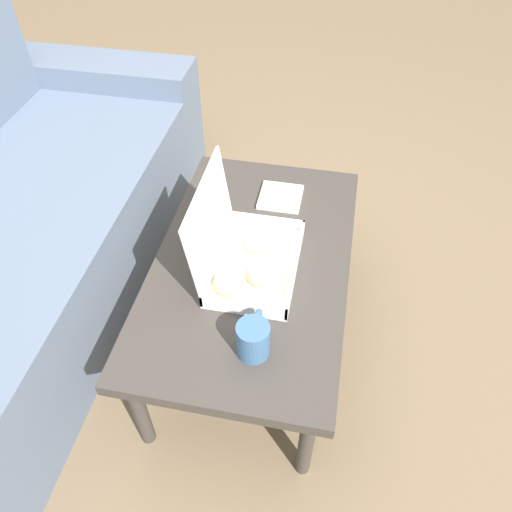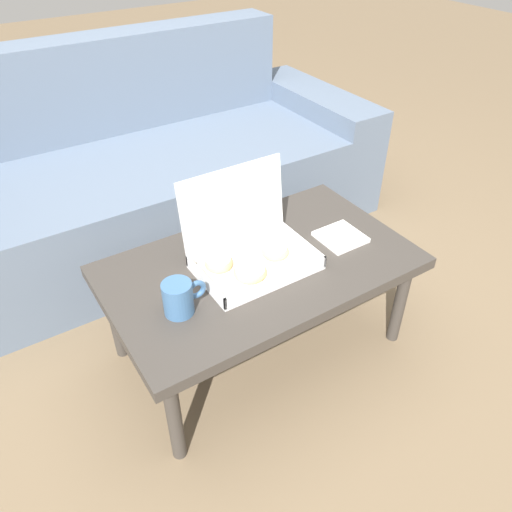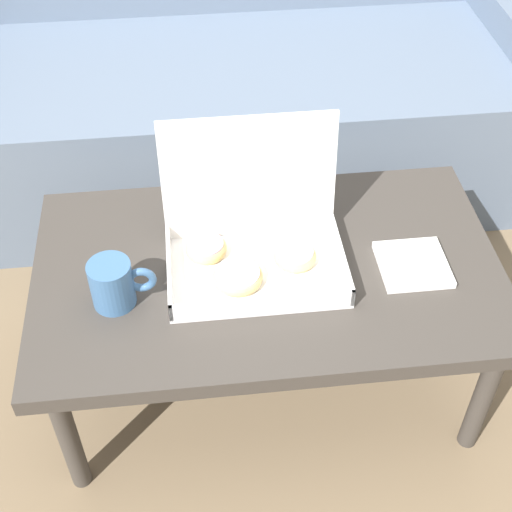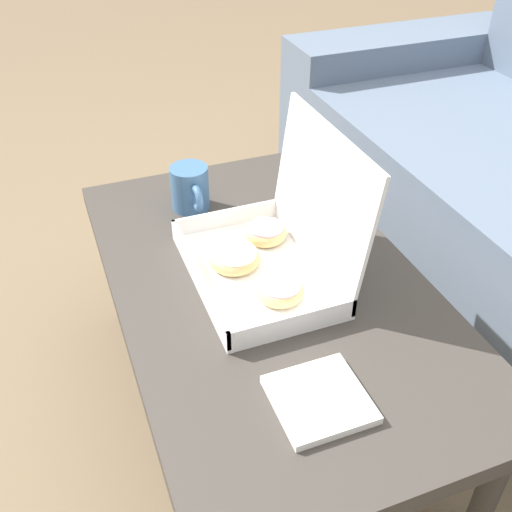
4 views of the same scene
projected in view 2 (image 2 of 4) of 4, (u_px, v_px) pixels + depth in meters
The scene contains 6 objects.
ground_plane at pixel (243, 326), 2.00m from camera, with size 12.00×12.00×0.00m, color #756047.
couch at pixel (151, 176), 2.38m from camera, with size 2.13×0.88×0.88m.
coffee_table at pixel (260, 272), 1.70m from camera, with size 1.03×0.61×0.40m.
pastry_box at pixel (247, 249), 1.64m from camera, with size 0.38×0.29×0.30m.
coffee_mug at pixel (179, 298), 1.45m from camera, with size 0.14×0.09×0.11m.
napkin_stack at pixel (341, 237), 1.78m from camera, with size 0.15×0.15×0.02m.
Camera 2 is at (-0.72, -1.22, 1.43)m, focal length 35.00 mm.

